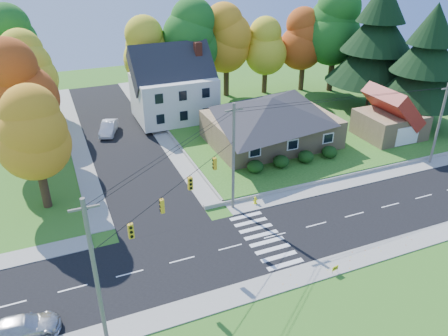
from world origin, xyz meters
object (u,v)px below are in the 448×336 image
at_px(white_car, 108,128).
at_px(fire_hydrant, 255,201).
at_px(silver_sedan, 22,327).
at_px(ranch_house, 271,120).

xyz_separation_m(white_car, fire_hydrant, (9.65, -21.87, -0.42)).
bearing_deg(white_car, fire_hydrant, -46.94).
bearing_deg(white_car, silver_sedan, -89.53).
relative_size(silver_sedan, fire_hydrant, 5.76).
xyz_separation_m(ranch_house, fire_hydrant, (-7.34, -11.01, -2.90)).
relative_size(ranch_house, silver_sedan, 3.28).
bearing_deg(silver_sedan, white_car, -14.04).
bearing_deg(fire_hydrant, silver_sedan, -157.93).
distance_m(silver_sedan, fire_hydrant, 21.39).
distance_m(ranch_house, silver_sedan, 33.27).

